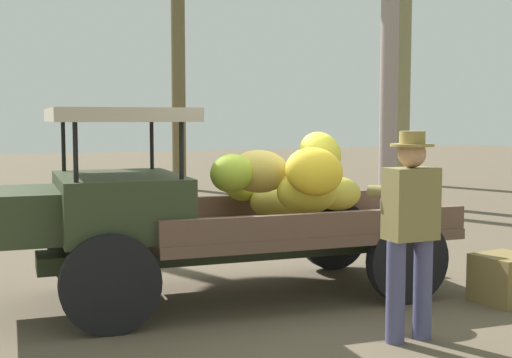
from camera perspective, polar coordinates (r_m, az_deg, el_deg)
name	(u,v)px	position (r m, az deg, el deg)	size (l,w,h in m)	color
ground_plane	(268,295)	(6.98, 1.00, -9.58)	(60.00, 60.00, 0.00)	brown
truck	(206,207)	(6.68, -4.17, -2.36)	(4.55, 2.05, 1.86)	#2F3922
farmer	(410,222)	(5.53, 12.69, -3.55)	(0.53, 0.46, 1.67)	#4C4D77
wooden_crate	(505,279)	(7.06, 19.98, -7.81)	(0.50, 0.51, 0.46)	olive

